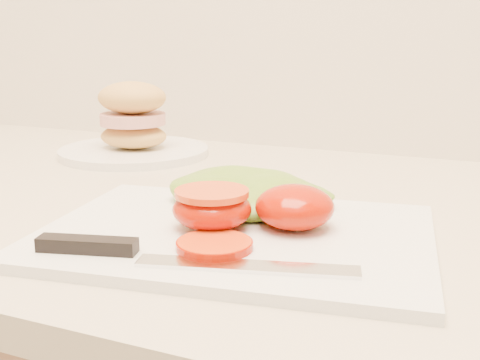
% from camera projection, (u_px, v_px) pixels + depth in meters
% --- Properties ---
extents(cutting_board, '(0.38, 0.30, 0.01)m').
position_uv_depth(cutting_board, '(236.00, 235.00, 0.55)').
color(cutting_board, white).
rests_on(cutting_board, counter).
extents(tomato_half_dome, '(0.07, 0.07, 0.04)m').
position_uv_depth(tomato_half_dome, '(295.00, 207.00, 0.55)').
color(tomato_half_dome, '#B21B00').
rests_on(tomato_half_dome, cutting_board).
extents(tomato_half_cut, '(0.07, 0.07, 0.04)m').
position_uv_depth(tomato_half_cut, '(212.00, 207.00, 0.55)').
color(tomato_half_cut, '#B21B00').
rests_on(tomato_half_cut, cutting_board).
extents(tomato_slice_0, '(0.06, 0.06, 0.01)m').
position_uv_depth(tomato_slice_0, '(214.00, 245.00, 0.50)').
color(tomato_slice_0, '#D15721').
rests_on(tomato_slice_0, cutting_board).
extents(lettuce_leaf_0, '(0.17, 0.12, 0.03)m').
position_uv_depth(lettuce_leaf_0, '(241.00, 193.00, 0.62)').
color(lettuce_leaf_0, '#84A92C').
rests_on(lettuce_leaf_0, cutting_board).
extents(lettuce_leaf_1, '(0.12, 0.10, 0.02)m').
position_uv_depth(lettuce_leaf_1, '(284.00, 198.00, 0.61)').
color(lettuce_leaf_1, '#84A92C').
rests_on(lettuce_leaf_1, cutting_board).
extents(knife, '(0.26, 0.07, 0.01)m').
position_uv_depth(knife, '(147.00, 253.00, 0.48)').
color(knife, silver).
rests_on(knife, cutting_board).
extents(sandwich_plate, '(0.23, 0.23, 0.11)m').
position_uv_depth(sandwich_plate, '(133.00, 130.00, 0.92)').
color(sandwich_plate, white).
rests_on(sandwich_plate, counter).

